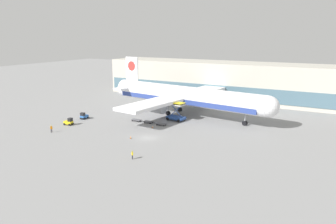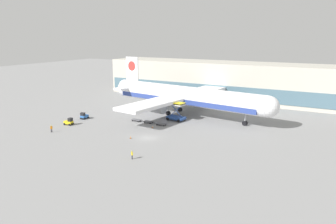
# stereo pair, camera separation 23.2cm
# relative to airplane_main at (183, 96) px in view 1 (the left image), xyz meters

# --- Properties ---
(ground_plane) EXTENTS (400.00, 400.00, 0.00)m
(ground_plane) POSITION_rel_airplane_main_xyz_m (3.07, -25.07, -5.84)
(ground_plane) COLOR gray
(terminal_building) EXTENTS (90.00, 18.20, 14.00)m
(terminal_building) POSITION_rel_airplane_main_xyz_m (-1.01, 32.80, 1.15)
(terminal_building) COLOR #BCB7A8
(terminal_building) RESTS_ON ground_plane
(airplane_main) EXTENTS (57.89, 48.64, 17.00)m
(airplane_main) POSITION_rel_airplane_main_xyz_m (0.00, 0.00, 0.00)
(airplane_main) COLOR white
(airplane_main) RESTS_ON ground_plane
(scissor_lift_loader) EXTENTS (5.56, 3.98, 5.32)m
(scissor_lift_loader) POSITION_rel_airplane_main_xyz_m (1.33, -7.10, -3.81)
(scissor_lift_loader) COLOR #284C99
(scissor_lift_loader) RESTS_ON ground_plane
(baggage_tug_foreground) EXTENTS (1.74, 2.52, 2.00)m
(baggage_tug_foreground) POSITION_rel_airplane_main_xyz_m (-23.26, -18.86, -4.96)
(baggage_tug_foreground) COLOR #2D66B7
(baggage_tug_foreground) RESTS_ON ground_plane
(baggage_tug_mid) EXTENTS (2.63, 1.94, 2.00)m
(baggage_tug_mid) POSITION_rel_airplane_main_xyz_m (-22.20, -25.84, -4.96)
(baggage_tug_mid) COLOR yellow
(baggage_tug_mid) RESTS_ON ground_plane
(baggage_dolly_lead) EXTENTS (3.71, 1.54, 0.48)m
(baggage_dolly_lead) POSITION_rel_airplane_main_xyz_m (-8.21, -13.47, -5.45)
(baggage_dolly_lead) COLOR #56565B
(baggage_dolly_lead) RESTS_ON ground_plane
(baggage_dolly_second) EXTENTS (3.71, 1.54, 0.48)m
(baggage_dolly_second) POSITION_rel_airplane_main_xyz_m (-4.13, -13.47, -5.45)
(baggage_dolly_second) COLOR #56565B
(baggage_dolly_second) RESTS_ON ground_plane
(baggage_dolly_third) EXTENTS (3.71, 1.54, 0.48)m
(baggage_dolly_third) POSITION_rel_airplane_main_xyz_m (0.23, -13.80, -5.45)
(baggage_dolly_third) COLOR #56565B
(baggage_dolly_third) RESTS_ON ground_plane
(ground_crew_near) EXTENTS (0.47, 0.39, 1.74)m
(ground_crew_near) POSITION_rel_airplane_main_xyz_m (7.82, -38.38, -4.81)
(ground_crew_near) COLOR black
(ground_crew_near) RESTS_ON ground_plane
(ground_crew_far) EXTENTS (0.40, 0.46, 1.85)m
(ground_crew_far) POSITION_rel_airplane_main_xyz_m (-20.85, -33.18, -4.74)
(ground_crew_far) COLOR black
(ground_crew_far) RESTS_ON ground_plane
(traffic_cone_near) EXTENTS (0.40, 0.40, 0.59)m
(traffic_cone_near) POSITION_rel_airplane_main_xyz_m (-0.36, -17.36, -5.55)
(traffic_cone_near) COLOR black
(traffic_cone_near) RESTS_ON ground_plane
(traffic_cone_far) EXTENTS (0.40, 0.40, 0.69)m
(traffic_cone_far) POSITION_rel_airplane_main_xyz_m (-0.20, -27.63, -5.50)
(traffic_cone_far) COLOR black
(traffic_cone_far) RESTS_ON ground_plane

